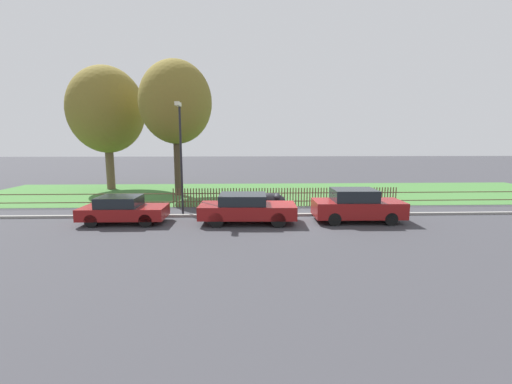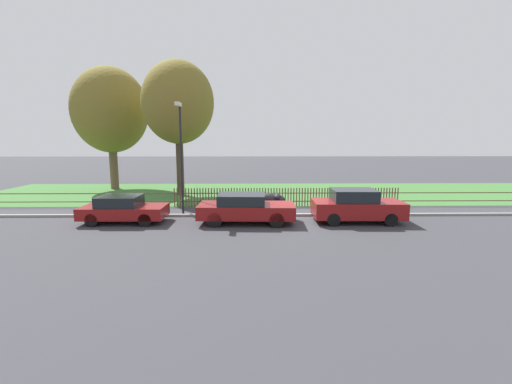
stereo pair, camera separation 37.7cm
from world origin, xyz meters
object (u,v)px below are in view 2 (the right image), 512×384
Objects in this scene: parked_car_navy_estate at (356,206)px; tree_nearest_kerb at (110,110)px; tree_behind_motorcycle at (178,103)px; street_lamp at (181,145)px; covered_motorcycle at (270,200)px; parked_car_silver_hatchback at (123,209)px; parked_car_black_saloon at (245,208)px.

tree_nearest_kerb is at bearing 145.77° from parked_car_navy_estate.
tree_nearest_kerb reaches higher than tree_behind_motorcycle.
street_lamp is (7.04, -9.23, -2.43)m from tree_nearest_kerb.
tree_nearest_kerb is at bearing 148.34° from covered_motorcycle.
tree_nearest_kerb reaches higher than parked_car_silver_hatchback.
tree_behind_motorcycle reaches higher than parked_car_navy_estate.
street_lamp is (-4.52, -0.46, 2.89)m from covered_motorcycle.
tree_behind_motorcycle is at bearing 83.10° from parked_car_silver_hatchback.
street_lamp reaches higher than parked_car_silver_hatchback.
tree_nearest_kerb is 6.47m from tree_behind_motorcycle.
parked_car_black_saloon is at bearing -47.31° from tree_nearest_kerb.
parked_car_navy_estate reaches higher than parked_car_silver_hatchback.
tree_nearest_kerb is (-11.56, 8.77, 5.32)m from covered_motorcycle.
street_lamp is at bearing -77.88° from tree_behind_motorcycle.
tree_nearest_kerb is at bearing 152.00° from tree_behind_motorcycle.
tree_nearest_kerb is (-15.40, 11.04, 5.18)m from parked_car_navy_estate.
covered_motorcycle is at bearing -44.40° from tree_behind_motorcycle.
tree_nearest_kerb is at bearing 113.59° from parked_car_silver_hatchback.
tree_nearest_kerb reaches higher than street_lamp.
parked_car_navy_estate is at bearing -25.15° from covered_motorcycle.
parked_car_black_saloon is at bearing -60.58° from tree_behind_motorcycle.
parked_car_black_saloon is 2.70m from covered_motorcycle.
covered_motorcycle is at bearing 150.75° from parked_car_navy_estate.
parked_car_black_saloon is (5.61, -0.17, 0.06)m from parked_car_silver_hatchback.
parked_car_black_saloon is 5.12m from parked_car_navy_estate.
parked_car_navy_estate is 19.65m from tree_nearest_kerb.
parked_car_black_saloon reaches higher than covered_motorcycle.
parked_car_navy_estate is 4.47m from covered_motorcycle.
parked_car_black_saloon is at bearing -30.56° from street_lamp.
covered_motorcycle is 5.39m from street_lamp.
parked_car_silver_hatchback is 0.92× the size of parked_car_navy_estate.
parked_car_navy_estate is at bearing -39.56° from tree_behind_motorcycle.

